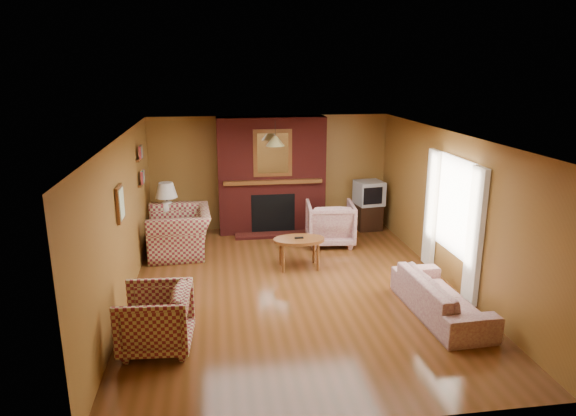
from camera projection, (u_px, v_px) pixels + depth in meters
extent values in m
plane|color=#4F2C11|center=(294.00, 288.00, 8.08)|extent=(6.50, 6.50, 0.00)
plane|color=silver|center=(294.00, 136.00, 7.44)|extent=(6.50, 6.50, 0.00)
plane|color=brown|center=(270.00, 173.00, 10.86)|extent=(6.50, 0.00, 6.50)
plane|color=brown|center=(349.00, 313.00, 4.66)|extent=(6.50, 0.00, 6.50)
plane|color=brown|center=(123.00, 222.00, 7.42)|extent=(0.00, 6.50, 6.50)
plane|color=brown|center=(450.00, 209.00, 8.11)|extent=(0.00, 6.50, 6.50)
cube|color=#571713|center=(271.00, 175.00, 10.63)|extent=(2.20, 0.50, 2.40)
cube|color=black|center=(273.00, 213.00, 10.61)|extent=(0.90, 0.06, 0.80)
cube|color=#571713|center=(274.00, 235.00, 10.55)|extent=(1.60, 0.35, 0.06)
cube|color=brown|center=(273.00, 182.00, 10.39)|extent=(2.00, 0.18, 0.08)
cube|color=brown|center=(273.00, 153.00, 10.26)|extent=(0.78, 0.05, 0.95)
cube|color=white|center=(273.00, 153.00, 10.24)|extent=(0.62, 0.02, 0.80)
cube|color=#ECE3C8|center=(475.00, 237.00, 7.23)|extent=(0.08, 0.35, 2.00)
cube|color=#ECE3C8|center=(431.00, 209.00, 8.67)|extent=(0.08, 0.35, 2.00)
cube|color=white|center=(455.00, 206.00, 7.89)|extent=(0.03, 1.10, 1.50)
cube|color=brown|center=(142.00, 183.00, 9.19)|extent=(0.06, 0.55, 0.04)
cube|color=brown|center=(140.00, 158.00, 9.07)|extent=(0.06, 0.55, 0.04)
cube|color=brown|center=(120.00, 204.00, 7.04)|extent=(0.04, 0.40, 0.50)
cube|color=white|center=(122.00, 204.00, 7.05)|extent=(0.01, 0.32, 0.42)
cylinder|color=black|center=(275.00, 130.00, 9.69)|extent=(0.01, 0.01, 0.35)
cone|color=tan|center=(275.00, 141.00, 9.75)|extent=(0.36, 0.36, 0.18)
imported|color=maroon|center=(180.00, 232.00, 9.49)|extent=(1.20, 1.35, 0.84)
imported|color=maroon|center=(155.00, 319.00, 6.26)|extent=(0.91, 0.89, 0.79)
imported|color=#BDAD93|center=(441.00, 297.00, 7.15)|extent=(0.82, 1.91, 0.55)
imported|color=#BDAD93|center=(330.00, 223.00, 10.01)|extent=(0.98, 1.01, 0.84)
ellipsoid|color=brown|center=(299.00, 240.00, 8.78)|extent=(0.89, 0.55, 0.06)
cube|color=black|center=(299.00, 238.00, 8.77)|extent=(0.15, 0.05, 0.02)
cylinder|color=brown|center=(314.00, 250.00, 9.06)|extent=(0.05, 0.05, 0.48)
cylinder|color=brown|center=(280.00, 252.00, 8.98)|extent=(0.05, 0.05, 0.48)
cylinder|color=brown|center=(318.00, 257.00, 8.72)|extent=(0.05, 0.05, 0.48)
cylinder|color=brown|center=(283.00, 259.00, 8.64)|extent=(0.05, 0.05, 0.48)
cube|color=brown|center=(169.00, 230.00, 10.06)|extent=(0.43, 0.43, 0.54)
sphere|color=white|center=(167.00, 209.00, 9.94)|extent=(0.33, 0.33, 0.33)
cylinder|color=black|center=(167.00, 199.00, 9.89)|extent=(0.03, 0.03, 0.10)
cone|color=silver|center=(166.00, 190.00, 9.84)|extent=(0.41, 0.41, 0.29)
cube|color=black|center=(368.00, 217.00, 10.96)|extent=(0.54, 0.49, 0.55)
cube|color=#A4A6AB|center=(369.00, 193.00, 10.83)|extent=(0.61, 0.59, 0.50)
cube|color=black|center=(373.00, 196.00, 10.57)|extent=(0.42, 0.08, 0.35)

